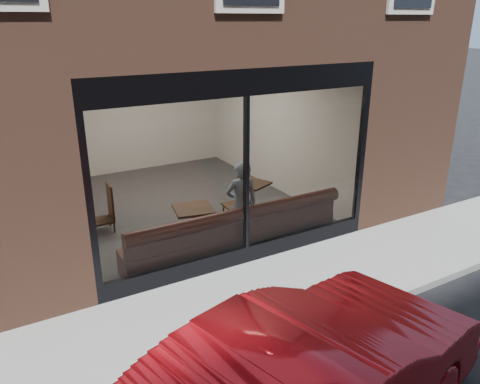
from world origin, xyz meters
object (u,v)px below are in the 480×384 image
person (241,204)px  cafe_chair_left (102,221)px  cafe_table_right (252,184)px  banquette (234,241)px  cafe_chair_right (235,205)px  cafe_table_left (193,209)px

person → cafe_chair_left: size_ratio=3.87×
cafe_table_right → cafe_chair_left: cafe_table_right is taller
cafe_table_right → person: bearing=-130.2°
banquette → person: person is taller
cafe_table_right → banquette: bearing=-132.8°
person → cafe_table_right: (0.83, 0.98, -0.05)m
cafe_chair_left → cafe_chair_right: bearing=169.8°
cafe_chair_left → cafe_chair_right: 2.66m
cafe_table_right → cafe_chair_right: (-0.28, 0.24, -0.50)m
cafe_chair_right → banquette: bearing=62.6°
cafe_table_left → cafe_table_right: (1.60, 0.63, 0.00)m
person → cafe_chair_right: person is taller
cafe_table_right → cafe_chair_left: bearing=163.8°
banquette → cafe_table_right: cafe_table_right is taller
cafe_table_left → cafe_chair_right: cafe_table_left is taller
cafe_table_right → cafe_chair_right: bearing=139.4°
person → cafe_table_left: size_ratio=2.42×
banquette → cafe_chair_right: 1.63m
banquette → cafe_chair_left: (-1.78, 2.01, 0.01)m
person → cafe_chair_right: 1.45m
person → cafe_chair_right: (0.55, 1.22, -0.55)m
cafe_table_left → cafe_table_right: cafe_table_left is taller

